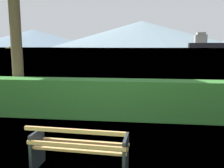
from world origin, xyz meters
The scene contains 6 objects.
water_surface centered at (0.00, 309.16, 0.00)m, with size 620.00×620.00×0.00m, color #7A99A8.
park_bench centered at (0.00, -0.06, 0.43)m, with size 1.71×0.66×0.87m.
hedge_row centered at (0.00, 3.21, 0.59)m, with size 9.94×0.73×1.18m, color #2D6B28.
cargo_ship_large centered at (94.08, 318.93, 5.46)m, with size 80.50×15.07×19.51m.
fishing_boat_near centered at (-132.85, 230.18, 0.60)m, with size 6.38×7.25×1.65m.
distant_hills centered at (42.11, 542.48, 29.40)m, with size 853.76×386.58×73.79m.
Camera 1 is at (1.04, -3.90, 2.17)m, focal length 38.80 mm.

